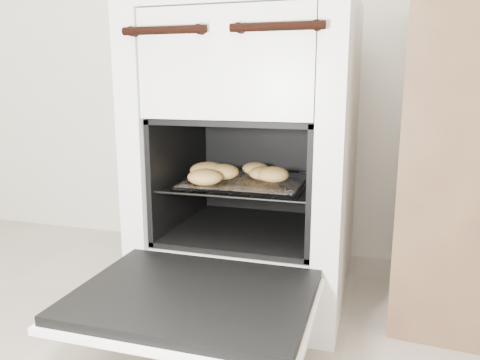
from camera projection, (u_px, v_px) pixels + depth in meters
The scene contains 5 objects.
stove at pixel (253, 155), 1.30m from camera, with size 0.53×0.59×0.81m.
oven_door at pixel (194, 299), 0.93m from camera, with size 0.48×0.37×0.03m.
oven_rack at pixel (248, 182), 1.26m from camera, with size 0.39×0.37×0.01m.
foil_sheet at pixel (246, 181), 1.24m from camera, with size 0.30×0.27×0.01m, color white.
baked_rolls at pixel (228, 172), 1.24m from camera, with size 0.30×0.28×0.04m.
Camera 1 is at (0.38, -0.04, 0.60)m, focal length 35.00 mm.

